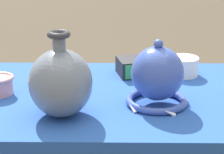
% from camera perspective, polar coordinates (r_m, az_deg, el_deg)
% --- Properties ---
extents(display_table, '(1.17, 0.68, 0.71)m').
position_cam_1_polar(display_table, '(1.45, 0.82, -5.20)').
color(display_table, olive).
rests_on(display_table, ground_plane).
extents(vase_tall_bulbous, '(0.18, 0.18, 0.25)m').
position_cam_1_polar(vase_tall_bulbous, '(1.24, -6.55, -0.68)').
color(vase_tall_bulbous, slate).
rests_on(vase_tall_bulbous, display_table).
extents(vase_dome_bell, '(0.20, 0.20, 0.21)m').
position_cam_1_polar(vase_dome_bell, '(1.33, 6.10, -0.09)').
color(vase_dome_bell, '#3851A8').
rests_on(vase_dome_bell, display_table).
extents(mosaic_tile_box, '(0.18, 0.15, 0.06)m').
position_cam_1_polar(mosaic_tile_box, '(1.61, 3.76, 1.39)').
color(mosaic_tile_box, '#232328').
rests_on(mosaic_tile_box, display_table).
extents(pot_squat_porcelain, '(0.11, 0.11, 0.07)m').
position_cam_1_polar(pot_squat_porcelain, '(1.62, 9.40, 1.41)').
color(pot_squat_porcelain, white).
rests_on(pot_squat_porcelain, display_table).
extents(cup_wide_terracotta, '(0.11, 0.11, 0.06)m').
position_cam_1_polar(cup_wide_terracotta, '(1.47, -7.58, -0.29)').
color(cup_wide_terracotta, '#BC6642').
rests_on(cup_wide_terracotta, display_table).
extents(cup_wide_rose, '(0.10, 0.10, 0.06)m').
position_cam_1_polar(cup_wide_rose, '(1.46, -14.47, -0.93)').
color(cup_wide_rose, '#D19399').
rests_on(cup_wide_rose, display_table).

